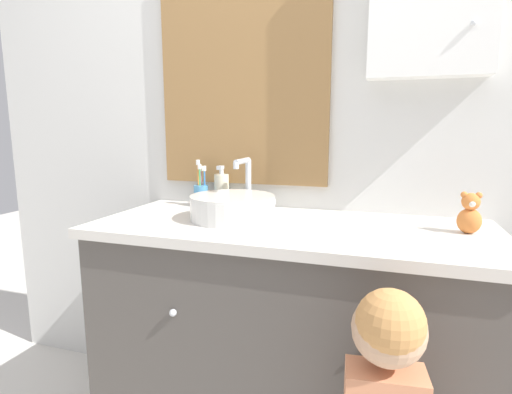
% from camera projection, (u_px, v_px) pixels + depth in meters
% --- Properties ---
extents(wall_back, '(3.20, 0.18, 2.50)m').
position_uv_depth(wall_back, '(312.00, 116.00, 1.65)').
color(wall_back, silver).
rests_on(wall_back, ground_plane).
extents(vanity_counter, '(1.40, 0.60, 0.90)m').
position_uv_depth(vanity_counter, '(288.00, 341.00, 1.49)').
color(vanity_counter, '#4C4742').
rests_on(vanity_counter, ground_plane).
extents(sink_basin, '(0.31, 0.37, 0.22)m').
position_uv_depth(sink_basin, '(234.00, 206.00, 1.49)').
color(sink_basin, silver).
rests_on(sink_basin, vanity_counter).
extents(toothbrush_holder, '(0.06, 0.06, 0.20)m').
position_uv_depth(toothbrush_holder, '(201.00, 194.00, 1.74)').
color(toothbrush_holder, '#4C93C6').
rests_on(toothbrush_holder, vanity_counter).
extents(soap_dispenser, '(0.06, 0.06, 0.18)m').
position_uv_depth(soap_dispenser, '(222.00, 190.00, 1.73)').
color(soap_dispenser, beige).
rests_on(soap_dispenser, vanity_counter).
extents(teddy_bear, '(0.07, 0.06, 0.14)m').
position_uv_depth(teddy_bear, '(470.00, 214.00, 1.28)').
color(teddy_bear, orange).
rests_on(teddy_bear, vanity_counter).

